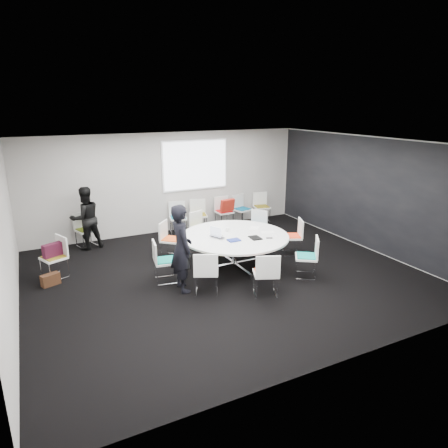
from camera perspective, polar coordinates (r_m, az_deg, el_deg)
name	(u,v)px	position (r m, az deg, el deg)	size (l,w,h in m)	color
room_shell	(228,211)	(8.30, 0.57, 1.83)	(8.08, 7.08, 2.88)	black
conference_table	(235,242)	(8.97, 1.56, -2.64)	(2.40, 2.40, 0.73)	silver
projection_screen	(195,165)	(11.58, -4.10, 8.37)	(1.90, 0.03, 1.35)	white
chair_ring_a	(292,243)	(9.90, 9.67, -2.72)	(0.60, 0.60, 0.88)	silver
chair_ring_b	(256,234)	(10.48, 4.57, -1.41)	(0.63, 0.63, 0.88)	silver
chair_ring_c	(201,235)	(10.37, -3.25, -1.59)	(0.60, 0.59, 0.88)	silver
chair_ring_d	(171,246)	(9.62, -7.52, -3.19)	(0.64, 0.64, 0.88)	silver
chair_ring_e	(165,269)	(8.38, -8.43, -6.35)	(0.51, 0.52, 0.88)	silver
chair_ring_f	(206,280)	(7.80, -2.55, -8.00)	(0.61, 0.60, 0.88)	silver
chair_ring_g	(266,282)	(7.76, 5.98, -8.21)	(0.60, 0.59, 0.88)	silver
chair_ring_h	(306,264)	(8.69, 11.68, -5.67)	(0.63, 0.63, 0.88)	silver
chair_back_a	(178,223)	(11.42, -6.56, 0.07)	(0.54, 0.54, 0.88)	silver
chair_back_b	(199,221)	(11.62, -3.63, 0.45)	(0.56, 0.55, 0.88)	silver
chair_back_c	(224,217)	(11.96, 0.00, 0.97)	(0.47, 0.46, 0.88)	silver
chair_back_d	(242,215)	(12.24, 2.57, 1.31)	(0.56, 0.55, 0.88)	silver
chair_back_e	(261,212)	(12.58, 5.38, 1.69)	(0.55, 0.54, 0.88)	silver
chair_spare_left	(55,265)	(9.19, -22.96, -5.43)	(0.59, 0.60, 0.88)	silver
chair_person_back	(87,236)	(10.86, -19.05, -1.66)	(0.58, 0.57, 0.88)	silver
person_main	(181,248)	(7.75, -6.11, -3.46)	(0.64, 0.42, 1.74)	black
person_back	(86,218)	(10.56, -19.16, 0.78)	(0.78, 0.60, 1.60)	black
laptop	(219,237)	(8.78, -0.78, -1.80)	(0.35, 0.22, 0.03)	#333338
laptop_lid	(215,232)	(8.71, -1.23, -1.14)	(0.30, 0.02, 0.22)	silver
notebook_black	(255,238)	(8.73, 4.49, -1.98)	(0.22, 0.30, 0.02)	black
tablet_folio	(234,240)	(8.56, 1.42, -2.31)	(0.26, 0.20, 0.03)	navy
papers_right	(254,228)	(9.44, 4.32, -0.57)	(0.30, 0.21, 0.00)	white
papers_front	(268,232)	(9.17, 6.28, -1.16)	(0.30, 0.21, 0.00)	silver
cup	(228,230)	(9.15, 0.51, -0.80)	(0.08, 0.08, 0.09)	white
phone	(269,238)	(8.77, 6.50, -2.00)	(0.14, 0.07, 0.01)	black
maroon_bag	(53,250)	(9.07, -23.29, -3.43)	(0.40, 0.14, 0.28)	#401123
brown_bag	(50,280)	(8.91, -23.55, -7.30)	(0.36, 0.16, 0.24)	#3C2213
red_jacket	(227,205)	(11.66, 0.50, 2.70)	(0.44, 0.10, 0.35)	#A52014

